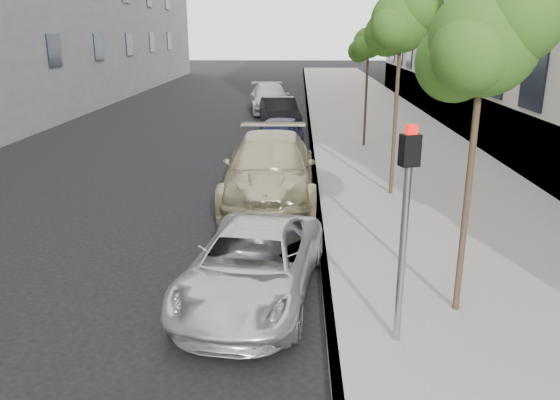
# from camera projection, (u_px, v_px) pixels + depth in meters

# --- Properties ---
(ground) EXTENTS (160.00, 160.00, 0.00)m
(ground) POSITION_uv_depth(u_px,v_px,m) (248.00, 367.00, 7.44)
(ground) COLOR black
(ground) RESTS_ON ground
(sidewalk) EXTENTS (6.40, 72.00, 0.14)m
(sidewalk) POSITION_uv_depth(u_px,v_px,m) (364.00, 112.00, 30.18)
(sidewalk) COLOR gray
(sidewalk) RESTS_ON ground
(curb) EXTENTS (0.15, 72.00, 0.14)m
(curb) POSITION_uv_depth(u_px,v_px,m) (308.00, 112.00, 30.28)
(curb) COLOR #9E9B93
(curb) RESTS_ON ground
(tree_near) EXTENTS (1.83, 1.63, 5.02)m
(tree_near) POSITION_uv_depth(u_px,v_px,m) (486.00, 41.00, 7.50)
(tree_near) COLOR #38281C
(tree_near) RESTS_ON sidewalk
(tree_mid) EXTENTS (1.85, 1.65, 5.39)m
(tree_mid) POSITION_uv_depth(u_px,v_px,m) (402.00, 21.00, 13.60)
(tree_mid) COLOR #38281C
(tree_mid) RESTS_ON sidewalk
(tree_far) EXTENTS (1.53, 1.33, 4.57)m
(tree_far) POSITION_uv_depth(u_px,v_px,m) (369.00, 43.00, 20.00)
(tree_far) COLOR #38281C
(tree_far) RESTS_ON sidewalk
(signal_pole) EXTENTS (0.28, 0.24, 3.11)m
(signal_pole) POSITION_uv_depth(u_px,v_px,m) (405.00, 211.00, 7.28)
(signal_pole) COLOR #939699
(signal_pole) RESTS_ON sidewalk
(minivan) EXTENTS (2.62, 4.62, 1.22)m
(minivan) POSITION_uv_depth(u_px,v_px,m) (252.00, 265.00, 9.22)
(minivan) COLOR silver
(minivan) RESTS_ON ground
(suv) EXTENTS (2.44, 5.89, 1.70)m
(suv) POSITION_uv_depth(u_px,v_px,m) (270.00, 168.00, 14.63)
(suv) COLOR tan
(suv) RESTS_ON ground
(sedan_blue) EXTENTS (2.21, 4.18, 1.35)m
(sedan_blue) POSITION_uv_depth(u_px,v_px,m) (278.00, 137.00, 19.96)
(sedan_blue) COLOR #101335
(sedan_blue) RESTS_ON ground
(sedan_black) EXTENTS (2.18, 4.46, 1.41)m
(sedan_black) POSITION_uv_depth(u_px,v_px,m) (279.00, 113.00, 25.34)
(sedan_black) COLOR black
(sedan_black) RESTS_ON ground
(sedan_rear) EXTENTS (2.77, 5.48, 1.52)m
(sedan_rear) POSITION_uv_depth(u_px,v_px,m) (270.00, 98.00, 30.46)
(sedan_rear) COLOR #B3B4BB
(sedan_rear) RESTS_ON ground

